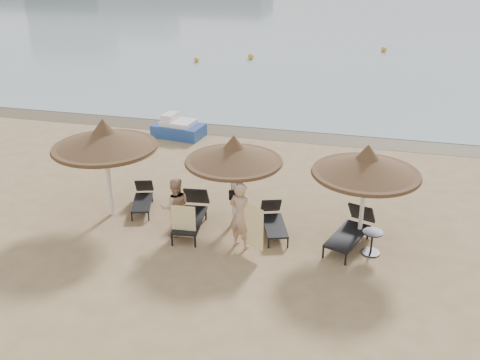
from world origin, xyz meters
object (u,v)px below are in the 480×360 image
object	(u,v)px
person_right	(241,210)
pedal_boat	(178,128)
palapa_left	(104,139)
palapa_right	(367,165)
person_left	(175,203)
side_table	(372,243)
palapa_center	(234,154)
lounger_near_left	(192,213)
lounger_far_left	(143,198)
lounger_far_right	(352,229)
lounger_near_right	(274,220)

from	to	relation	value
person_right	pedal_boat	distance (m)	9.30
palapa_left	pedal_boat	distance (m)	7.43
palapa_right	person_left	xyz separation A→B (m)	(-4.95, -0.92, -1.25)
side_table	person_left	xyz separation A→B (m)	(-5.28, -0.36, 0.69)
palapa_center	pedal_boat	world-z (taller)	palapa_center
lounger_near_left	person_right	bearing A→B (deg)	-31.70
palapa_center	lounger_near_left	world-z (taller)	palapa_center
lounger_far_left	person_left	size ratio (longest dim) A/B	0.86
palapa_left	palapa_center	bearing A→B (deg)	5.52
palapa_center	lounger_far_right	xyz separation A→B (m)	(3.35, -0.28, -1.74)
palapa_center	person_right	xyz separation A→B (m)	(0.50, -1.20, -1.07)
lounger_near_left	side_table	world-z (taller)	lounger_near_left
lounger_near_right	person_right	world-z (taller)	person_right
lounger_near_right	person_right	xyz separation A→B (m)	(-0.68, -1.06, 0.74)
side_table	palapa_left	bearing A→B (deg)	177.56
person_right	lounger_near_right	bearing A→B (deg)	-102.99
palapa_center	lounger_near_left	distance (m)	2.12
side_table	person_left	world-z (taller)	person_left
lounger_far_right	palapa_center	bearing A→B (deg)	-166.16
palapa_left	lounger_far_right	size ratio (longest dim) A/B	1.39
palapa_right	person_right	xyz separation A→B (m)	(-3.06, -1.09, -1.15)
person_left	lounger_far_right	bearing A→B (deg)	163.52
palapa_left	person_right	world-z (taller)	palapa_left
palapa_right	lounger_far_left	world-z (taller)	palapa_right
palapa_right	lounger_near_right	xyz separation A→B (m)	(-2.38, -0.03, -1.89)
palapa_center	lounger_far_left	world-z (taller)	palapa_center
lounger_far_left	side_table	world-z (taller)	lounger_far_left
palapa_center	palapa_right	bearing A→B (deg)	-1.82
person_left	person_right	world-z (taller)	person_right
palapa_right	lounger_far_left	distance (m)	6.83
person_left	lounger_far_left	bearing A→B (deg)	-65.68
palapa_center	lounger_near_right	xyz separation A→B (m)	(1.19, -0.15, -1.81)
person_left	palapa_center	bearing A→B (deg)	-168.75
palapa_right	lounger_far_left	xyz separation A→B (m)	(-6.54, 0.42, -1.91)
side_table	person_left	size ratio (longest dim) A/B	0.32
palapa_left	lounger_far_left	bearing A→B (deg)	42.76
lounger_far_left	lounger_near_right	bearing A→B (deg)	-24.09
lounger_far_left	palapa_right	bearing A→B (deg)	-21.56
palapa_left	lounger_near_left	xyz separation A→B (m)	(2.57, -0.10, -1.96)
person_left	pedal_boat	xyz separation A→B (m)	(-2.85, 7.81, -0.64)
palapa_left	person_right	bearing A→B (deg)	-11.39
palapa_center	person_right	distance (m)	1.69
lounger_far_right	side_table	bearing A→B (deg)	-17.94
lounger_near_right	lounger_near_left	bearing A→B (deg)	168.51
pedal_boat	lounger_far_left	bearing A→B (deg)	-71.61
palapa_right	side_table	xyz separation A→B (m)	(0.33, -0.57, -1.94)
side_table	lounger_near_left	bearing A→B (deg)	177.46
palapa_center	person_left	world-z (taller)	palapa_center
side_table	person_right	bearing A→B (deg)	-171.26
lounger_far_left	lounger_near_right	xyz separation A→B (m)	(4.16, -0.45, 0.02)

